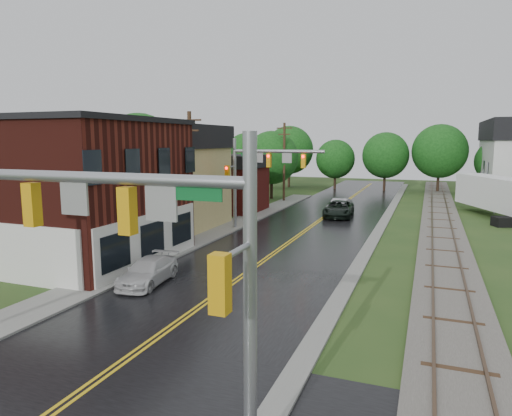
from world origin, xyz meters
The scene contains 20 objects.
main_road centered at (0.00, 30.00, 0.00)m, with size 10.00×90.00×0.02m, color black.
cross_road centered at (0.00, 2.00, 0.00)m, with size 60.00×9.00×0.02m, color black.
curb_right centered at (5.40, 35.00, 0.00)m, with size 0.80×70.00×0.12m, color gray.
sidewalk_left centered at (-6.20, 25.00, 0.00)m, with size 2.40×50.00×0.12m, color gray.
brick_building centered at (-12.48, 15.00, 4.15)m, with size 14.30×10.30×8.30m.
yellow_house centered at (-11.00, 26.00, 3.20)m, with size 8.00×7.00×6.40m, color tan.
darkred_building centered at (-10.00, 35.00, 2.20)m, with size 7.00×6.00×4.40m, color #3F0F0C.
railroad centered at (10.00, 35.00, 0.11)m, with size 3.20×80.00×0.30m.
traffic_signal_near centered at (3.47, 2.00, 4.97)m, with size 7.34×0.30×7.20m.
traffic_signal_far centered at (-3.47, 27.00, 4.97)m, with size 7.34×0.43×7.20m.
utility_pole_b centered at (-6.80, 22.00, 4.72)m, with size 1.80×0.28×9.00m.
utility_pole_c centered at (-6.80, 44.00, 4.72)m, with size 1.80×0.28×9.00m.
tree_left_a centered at (-19.85, 21.90, 5.11)m, with size 6.80×6.80×8.67m.
tree_left_b centered at (-17.85, 31.90, 5.72)m, with size 7.60×7.60×9.69m.
tree_left_c centered at (-13.85, 39.90, 4.51)m, with size 6.00×6.00×7.65m.
tree_left_e centered at (-8.85, 45.90, 4.81)m, with size 6.40×6.40×8.16m.
suv_dark centered at (1.22, 35.28, 0.74)m, with size 2.46×5.34×1.48m, color black.
sedan_silver centered at (0.80, 37.91, 0.68)m, with size 1.44×4.13×1.36m, color #A7A7AC.
pickup_white centered at (-3.86, 12.24, 0.62)m, with size 1.73×4.26×1.24m, color silver.
semi_trailer centered at (14.91, 39.85, 2.21)m, with size 6.90×11.63×3.70m.
Camera 1 is at (8.84, -6.19, 7.02)m, focal length 32.00 mm.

